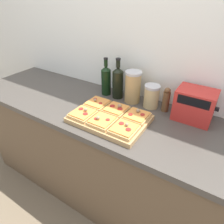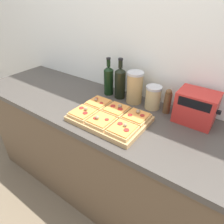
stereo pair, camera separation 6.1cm
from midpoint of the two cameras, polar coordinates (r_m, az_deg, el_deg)
name	(u,v)px [view 2 (the right image)]	position (r m, az deg, el deg)	size (l,w,h in m)	color
wall_back	(153,53)	(1.51, 12.83, 16.12)	(6.00, 0.06, 2.50)	silver
kitchen_counter	(123,163)	(1.65, 4.17, -14.38)	(2.63, 0.67, 0.90)	brown
cutting_board	(109,119)	(1.30, 0.57, -1.93)	(0.48, 0.34, 0.03)	tan
pizza_slice_back_left	(98,103)	(1.41, -2.67, 2.59)	(0.14, 0.15, 0.05)	tan
pizza_slice_back_center	(117,109)	(1.34, 2.60, 0.72)	(0.14, 0.15, 0.05)	tan
pizza_slice_back_right	(137,117)	(1.27, 8.40, -1.37)	(0.14, 0.15, 0.05)	tan
pizza_slice_front_left	(83,113)	(1.31, -6.98, -0.25)	(0.14, 0.15, 0.05)	tan
pizza_slice_front_center	(101,121)	(1.23, -1.62, -2.49)	(0.14, 0.15, 0.05)	tan
pizza_slice_front_right	(123,129)	(1.16, 4.57, -5.00)	(0.14, 0.15, 0.05)	tan
olive_oil_bottle	(109,80)	(1.59, 0.15, 9.19)	(0.08, 0.08, 0.30)	black
wine_bottle	(120,82)	(1.54, 3.47, 8.47)	(0.08, 0.08, 0.31)	black
grain_jar_tall	(135,87)	(1.48, 7.67, 6.96)	(0.12, 0.12, 0.24)	tan
grain_jar_short	(153,97)	(1.44, 12.84, 4.11)	(0.11, 0.11, 0.17)	tan
pepper_mill	(168,101)	(1.41, 16.79, 2.94)	(0.05, 0.05, 0.18)	brown
toaster_oven	(196,107)	(1.37, 24.06, 1.23)	(0.26, 0.18, 0.21)	red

